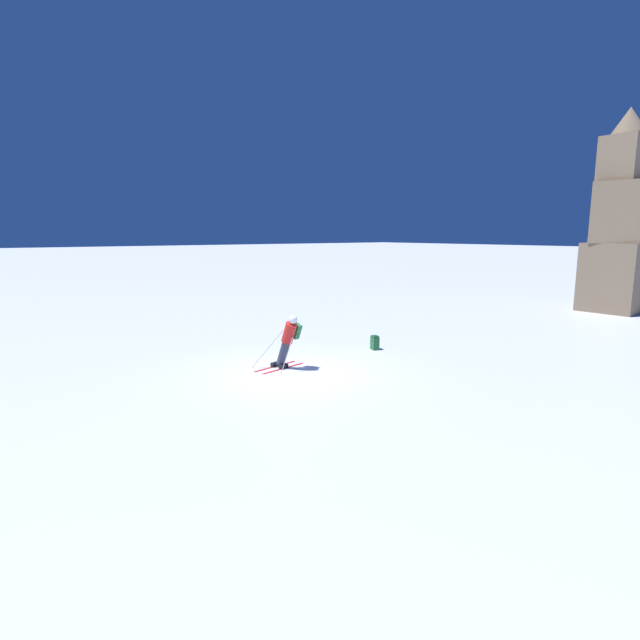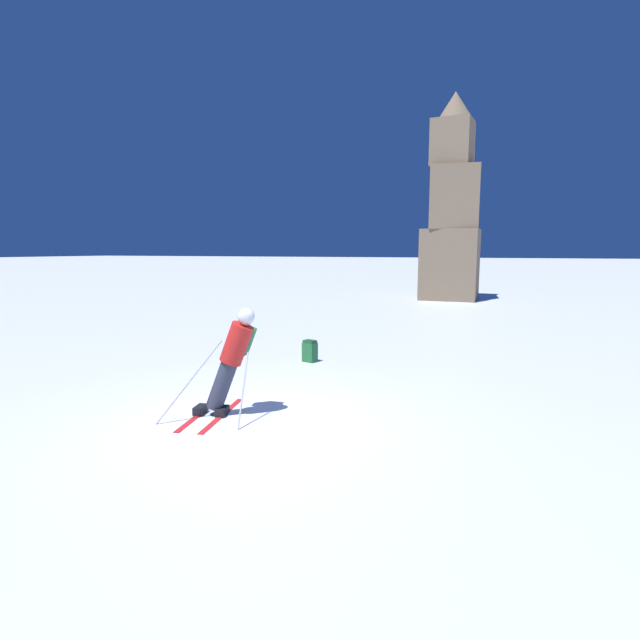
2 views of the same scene
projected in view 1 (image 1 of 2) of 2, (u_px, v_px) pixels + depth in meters
ground_plane at (292, 373)px, 14.64m from camera, size 300.00×300.00×0.00m
skier at (288, 339)px, 14.81m from camera, size 1.30×1.72×1.72m
rock_pillar at (619, 229)px, 25.26m from camera, size 2.77×2.44×10.12m
spare_backpack at (375, 343)px, 17.48m from camera, size 0.35×0.30×0.50m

